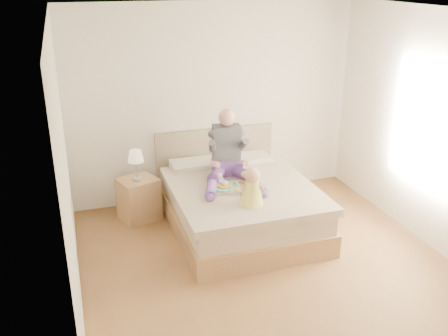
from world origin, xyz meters
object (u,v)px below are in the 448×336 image
object	(u,v)px
bed	(238,202)
nightstand	(139,199)
adult	(228,158)
baby	(252,189)
tray	(233,186)

from	to	relation	value
bed	nightstand	bearing A→B (deg)	155.26
bed	nightstand	world-z (taller)	bed
bed	adult	distance (m)	0.57
bed	adult	world-z (taller)	adult
bed	baby	xyz separation A→B (m)	(-0.07, -0.66, 0.47)
bed	baby	distance (m)	0.82
bed	tray	distance (m)	0.40
baby	bed	bearing A→B (deg)	98.55
adult	tray	bearing A→B (deg)	-89.84
bed	baby	world-z (taller)	baby
nightstand	adult	distance (m)	1.30
tray	baby	size ratio (longest dim) A/B	1.29
bed	adult	size ratio (longest dim) A/B	1.98
nightstand	baby	world-z (taller)	baby
nightstand	tray	distance (m)	1.32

